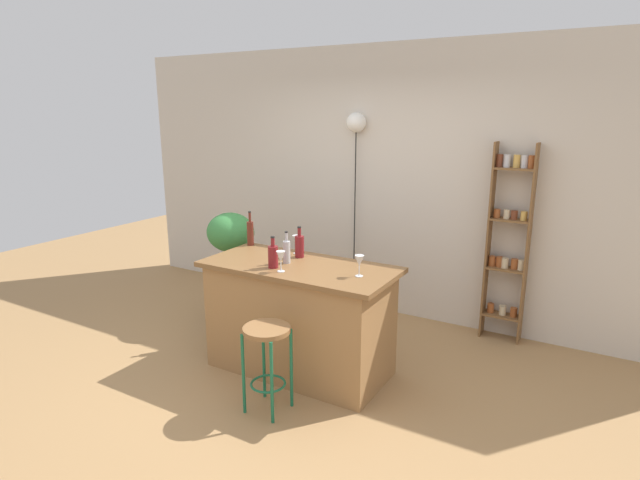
{
  "coord_description": "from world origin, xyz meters",
  "views": [
    {
      "loc": [
        2.16,
        -3.07,
        2.15
      ],
      "look_at": [
        0.05,
        0.55,
        1.09
      ],
      "focal_mm": 28.96,
      "sensor_mm": 36.0,
      "label": 1
    }
  ],
  "objects_px": {
    "bar_stool": "(267,349)",
    "bottle_spirits_clear": "(299,246)",
    "bottle_vinegar": "(287,251)",
    "wine_glass_right": "(359,261)",
    "pendant_globe_light": "(356,125)",
    "wine_glass_center": "(281,257)",
    "potted_plant": "(231,242)",
    "bottle_sauce_amber": "(273,256)",
    "bottle_olive_oil": "(250,232)",
    "wine_glass_left": "(297,241)",
    "spice_shelf": "(508,241)",
    "plant_stool": "(234,305)"
  },
  "relations": [
    {
      "from": "potted_plant",
      "to": "bottle_spirits_clear",
      "type": "xyz_separation_m",
      "value": [
        1.03,
        -0.33,
        0.18
      ]
    },
    {
      "from": "bottle_vinegar",
      "to": "pendant_globe_light",
      "type": "xyz_separation_m",
      "value": [
        -0.15,
        1.55,
        0.96
      ]
    },
    {
      "from": "wine_glass_center",
      "to": "bottle_vinegar",
      "type": "bearing_deg",
      "value": 112.72
    },
    {
      "from": "potted_plant",
      "to": "bottle_olive_oil",
      "type": "relative_size",
      "value": 2.47
    },
    {
      "from": "wine_glass_left",
      "to": "pendant_globe_light",
      "type": "xyz_separation_m",
      "value": [
        -0.07,
        1.27,
        0.94
      ]
    },
    {
      "from": "bottle_vinegar",
      "to": "bottle_sauce_amber",
      "type": "relative_size",
      "value": 1.04
    },
    {
      "from": "bottle_vinegar",
      "to": "wine_glass_left",
      "type": "bearing_deg",
      "value": 106.52
    },
    {
      "from": "bottle_vinegar",
      "to": "bottle_olive_oil",
      "type": "bearing_deg",
      "value": 153.16
    },
    {
      "from": "bottle_vinegar",
      "to": "wine_glass_left",
      "type": "distance_m",
      "value": 0.29
    },
    {
      "from": "bar_stool",
      "to": "bottle_spirits_clear",
      "type": "height_order",
      "value": "bottle_spirits_clear"
    },
    {
      "from": "spice_shelf",
      "to": "pendant_globe_light",
      "type": "distance_m",
      "value": 1.9
    },
    {
      "from": "spice_shelf",
      "to": "bottle_sauce_amber",
      "type": "xyz_separation_m",
      "value": [
        -1.48,
        -1.67,
        0.05
      ]
    },
    {
      "from": "bottle_vinegar",
      "to": "wine_glass_right",
      "type": "relative_size",
      "value": 1.63
    },
    {
      "from": "bar_stool",
      "to": "spice_shelf",
      "type": "height_order",
      "value": "spice_shelf"
    },
    {
      "from": "bottle_sauce_amber",
      "to": "bottle_olive_oil",
      "type": "bearing_deg",
      "value": 141.41
    },
    {
      "from": "plant_stool",
      "to": "wine_glass_center",
      "type": "xyz_separation_m",
      "value": [
        1.12,
        -0.74,
        0.86
      ]
    },
    {
      "from": "plant_stool",
      "to": "wine_glass_right",
      "type": "relative_size",
      "value": 2.24
    },
    {
      "from": "spice_shelf",
      "to": "wine_glass_left",
      "type": "relative_size",
      "value": 11.42
    },
    {
      "from": "potted_plant",
      "to": "spice_shelf",
      "type": "bearing_deg",
      "value": 21.46
    },
    {
      "from": "bar_stool",
      "to": "spice_shelf",
      "type": "relative_size",
      "value": 0.35
    },
    {
      "from": "spice_shelf",
      "to": "bottle_spirits_clear",
      "type": "relative_size",
      "value": 6.99
    },
    {
      "from": "pendant_globe_light",
      "to": "bar_stool",
      "type": "bearing_deg",
      "value": -79.73
    },
    {
      "from": "potted_plant",
      "to": "bar_stool",
      "type": "bearing_deg",
      "value": -42.19
    },
    {
      "from": "bottle_vinegar",
      "to": "wine_glass_center",
      "type": "height_order",
      "value": "bottle_vinegar"
    },
    {
      "from": "bottle_vinegar",
      "to": "bottle_spirits_clear",
      "type": "xyz_separation_m",
      "value": [
        -0.0,
        0.2,
        0.0
      ]
    },
    {
      "from": "bar_stool",
      "to": "pendant_globe_light",
      "type": "relative_size",
      "value": 0.31
    },
    {
      "from": "pendant_globe_light",
      "to": "plant_stool",
      "type": "bearing_deg",
      "value": -130.75
    },
    {
      "from": "bottle_spirits_clear",
      "to": "spice_shelf",
      "type": "bearing_deg",
      "value": 42.0
    },
    {
      "from": "bottle_olive_oil",
      "to": "wine_glass_left",
      "type": "xyz_separation_m",
      "value": [
        0.53,
        -0.03,
        -0.0
      ]
    },
    {
      "from": "spice_shelf",
      "to": "bottle_olive_oil",
      "type": "distance_m",
      "value": 2.39
    },
    {
      "from": "bottle_olive_oil",
      "to": "pendant_globe_light",
      "type": "height_order",
      "value": "pendant_globe_light"
    },
    {
      "from": "spice_shelf",
      "to": "pendant_globe_light",
      "type": "relative_size",
      "value": 0.88
    },
    {
      "from": "wine_glass_left",
      "to": "bottle_vinegar",
      "type": "bearing_deg",
      "value": -73.48
    },
    {
      "from": "bar_stool",
      "to": "wine_glass_center",
      "type": "distance_m",
      "value": 0.71
    },
    {
      "from": "bottle_olive_oil",
      "to": "wine_glass_left",
      "type": "distance_m",
      "value": 0.53
    },
    {
      "from": "spice_shelf",
      "to": "wine_glass_center",
      "type": "xyz_separation_m",
      "value": [
        -1.37,
        -1.72,
        0.07
      ]
    },
    {
      "from": "bottle_sauce_amber",
      "to": "wine_glass_left",
      "type": "height_order",
      "value": "bottle_sauce_amber"
    },
    {
      "from": "spice_shelf",
      "to": "bar_stool",
      "type": "bearing_deg",
      "value": -119.67
    },
    {
      "from": "bottle_vinegar",
      "to": "potted_plant",
      "type": "bearing_deg",
      "value": 152.81
    },
    {
      "from": "plant_stool",
      "to": "bottle_vinegar",
      "type": "xyz_separation_m",
      "value": [
        1.03,
        -0.53,
        0.85
      ]
    },
    {
      "from": "bottle_olive_oil",
      "to": "bottle_sauce_amber",
      "type": "bearing_deg",
      "value": -38.59
    },
    {
      "from": "pendant_globe_light",
      "to": "bottle_vinegar",
      "type": "bearing_deg",
      "value": -84.32
    },
    {
      "from": "bottle_spirits_clear",
      "to": "wine_glass_center",
      "type": "xyz_separation_m",
      "value": [
        0.09,
        -0.41,
        0.02
      ]
    },
    {
      "from": "bottle_olive_oil",
      "to": "wine_glass_right",
      "type": "xyz_separation_m",
      "value": [
        1.27,
        -0.32,
        -0.0
      ]
    },
    {
      "from": "bar_stool",
      "to": "wine_glass_right",
      "type": "relative_size",
      "value": 3.98
    },
    {
      "from": "wine_glass_center",
      "to": "bar_stool",
      "type": "bearing_deg",
      "value": -69.84
    },
    {
      "from": "plant_stool",
      "to": "wine_glass_left",
      "type": "relative_size",
      "value": 2.24
    },
    {
      "from": "bottle_olive_oil",
      "to": "wine_glass_right",
      "type": "height_order",
      "value": "bottle_olive_oil"
    },
    {
      "from": "spice_shelf",
      "to": "bottle_sauce_amber",
      "type": "relative_size",
      "value": 7.31
    },
    {
      "from": "bottle_sauce_amber",
      "to": "bottle_vinegar",
      "type": "bearing_deg",
      "value": 82.58
    }
  ]
}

